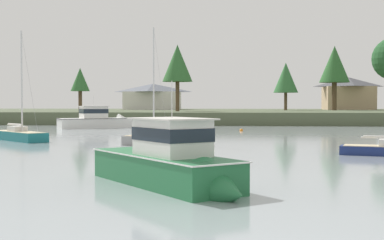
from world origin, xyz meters
TOP-DOWN VIEW (x-y plane):
  - far_shore_bank at (0.00, 95.24)m, footprint 236.48×54.55m
  - cruiser_green at (-2.55, 11.05)m, footprint 7.47×8.61m
  - cruiser_white at (-18.02, 60.39)m, footprint 10.85×8.19m
  - sailboat_teal at (-19.05, 35.78)m, footprint 6.63×6.32m
  - sailboat_grey at (-7.18, 33.97)m, footprint 3.68×6.75m
  - mooring_buoy_orange at (0.30, 53.76)m, footprint 0.39×0.39m
  - shore_tree_inland_c at (-25.39, 75.14)m, footprint 3.04×3.04m
  - shore_tree_far_right at (9.16, 96.47)m, footprint 4.77×4.77m
  - shore_tree_right_mid at (18.24, 95.24)m, footprint 5.71×5.71m
  - shore_tree_center at (-10.27, 80.68)m, footprint 5.07×5.07m
  - cottage_eastern at (23.25, 107.19)m, footprint 10.61×9.49m
  - cottage_near_water at (-18.58, 106.38)m, footprint 12.27×10.41m

SIDE VIEW (x-z plane):
  - mooring_buoy_orange at x=0.30m, z-range -0.15..0.29m
  - sailboat_grey at x=-7.18m, z-range -4.77..5.19m
  - sailboat_teal at x=-19.05m, z-range -4.77..5.22m
  - cruiser_green at x=-2.55m, z-range -1.84..3.08m
  - cruiser_white at x=-18.02m, z-range -2.16..3.43m
  - far_shore_bank at x=0.00m, z-range 0.00..1.90m
  - cottage_near_water at x=-18.58m, z-range 2.00..7.59m
  - cottage_eastern at x=23.25m, z-range 2.01..8.89m
  - shore_tree_inland_c at x=-25.39m, z-range 3.43..10.46m
  - shore_tree_far_right at x=9.16m, z-range 3.57..12.83m
  - shore_tree_center at x=-10.27m, z-range 4.32..15.52m
  - shore_tree_right_mid at x=18.24m, z-range 4.43..16.75m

